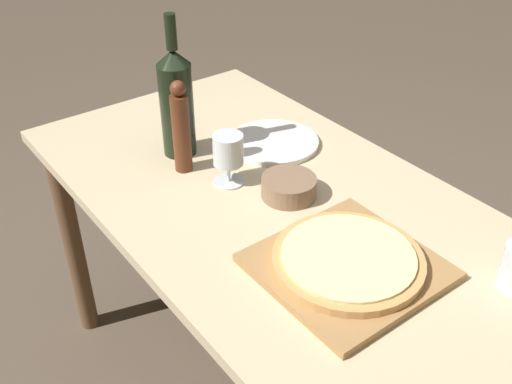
{
  "coord_description": "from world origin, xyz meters",
  "views": [
    {
      "loc": [
        -0.74,
        -0.83,
        1.57
      ],
      "look_at": [
        -0.08,
        0.05,
        0.82
      ],
      "focal_mm": 42.0,
      "sensor_mm": 36.0,
      "label": 1
    }
  ],
  "objects_px": {
    "small_bowl": "(289,187)",
    "pizza": "(348,259)",
    "wine_glass": "(228,152)",
    "wine_bottle": "(176,101)",
    "pepper_mill": "(181,129)"
  },
  "relations": [
    {
      "from": "pizza",
      "to": "small_bowl",
      "type": "height_order",
      "value": "small_bowl"
    },
    {
      "from": "pepper_mill",
      "to": "small_bowl",
      "type": "distance_m",
      "value": 0.3
    },
    {
      "from": "pepper_mill",
      "to": "pizza",
      "type": "bearing_deg",
      "value": -83.45
    },
    {
      "from": "pizza",
      "to": "wine_bottle",
      "type": "distance_m",
      "value": 0.62
    },
    {
      "from": "wine_bottle",
      "to": "wine_glass",
      "type": "relative_size",
      "value": 2.83
    },
    {
      "from": "pizza",
      "to": "wine_glass",
      "type": "xyz_separation_m",
      "value": [
        -0.01,
        0.41,
        0.06
      ]
    },
    {
      "from": "pizza",
      "to": "small_bowl",
      "type": "distance_m",
      "value": 0.29
    },
    {
      "from": "wine_glass",
      "to": "small_bowl",
      "type": "height_order",
      "value": "wine_glass"
    },
    {
      "from": "small_bowl",
      "to": "pizza",
      "type": "bearing_deg",
      "value": -105.32
    },
    {
      "from": "wine_bottle",
      "to": "small_bowl",
      "type": "relative_size",
      "value": 2.83
    },
    {
      "from": "pizza",
      "to": "wine_glass",
      "type": "relative_size",
      "value": 2.33
    },
    {
      "from": "pizza",
      "to": "wine_glass",
      "type": "height_order",
      "value": "wine_glass"
    },
    {
      "from": "wine_glass",
      "to": "pepper_mill",
      "type": "bearing_deg",
      "value": 114.87
    },
    {
      "from": "wine_glass",
      "to": "small_bowl",
      "type": "distance_m",
      "value": 0.17
    },
    {
      "from": "wine_bottle",
      "to": "small_bowl",
      "type": "distance_m",
      "value": 0.37
    }
  ]
}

